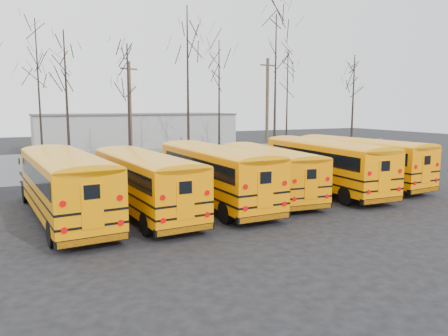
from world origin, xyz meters
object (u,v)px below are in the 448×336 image
bus_a (65,180)px  bus_f (358,157)px  utility_pole_right (267,109)px  bus_e (323,161)px  bus_b (144,178)px  bus_d (268,168)px  utility_pole_left (130,116)px  bus_c (214,170)px

bus_a → bus_f: 17.83m
bus_a → utility_pole_right: (19.09, 14.69, 2.94)m
utility_pole_right → bus_e: bearing=-117.4°
bus_a → bus_f: size_ratio=1.02×
bus_a → bus_f: bearing=-0.3°
bus_b → bus_d: bus_b is taller
bus_b → utility_pole_left: utility_pole_left is taller
bus_e → bus_d: bearing=-178.4°
bus_f → utility_pole_left: bearing=129.0°
bus_e → utility_pole_right: 15.26m
bus_e → utility_pole_left: utility_pole_left is taller
utility_pole_right → bus_b: bearing=-145.3°
bus_f → utility_pole_right: 13.75m
bus_a → bus_e: (14.36, 0.49, 0.00)m
bus_e → bus_f: 3.52m
bus_b → bus_f: size_ratio=0.96×
bus_d → utility_pole_left: size_ratio=1.23×
bus_d → bus_f: 7.23m
bus_b → utility_pole_left: 14.21m
bus_c → utility_pole_left: 13.58m
bus_d → utility_pole_right: size_ratio=1.10×
bus_b → bus_d: size_ratio=1.04×
bus_c → utility_pole_right: utility_pole_right is taller
bus_b → utility_pole_right: bearing=39.9°
bus_d → bus_f: bearing=11.5°
bus_b → bus_c: (3.74, 0.39, 0.08)m
utility_pole_left → bus_f: bearing=-67.6°
bus_d → utility_pole_left: 13.86m
utility_pole_left → bus_d: bearing=-92.6°
bus_a → utility_pole_left: 14.96m
bus_c → bus_f: bearing=5.5°
bus_c → utility_pole_right: size_ratio=1.19×
bus_d → bus_a: bearing=-172.1°
bus_f → bus_d: bearing=-178.5°
bus_a → bus_d: 10.60m
utility_pole_left → bus_e: bearing=-79.1°
bus_e → bus_f: size_ratio=1.01×
bus_c → bus_f: (10.62, 1.25, -0.02)m
bus_b → bus_d: 7.23m
bus_b → bus_e: size_ratio=0.95×
utility_pole_left → bus_a: bearing=-136.2°
bus_d → bus_f: (7.19, 0.81, 0.13)m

